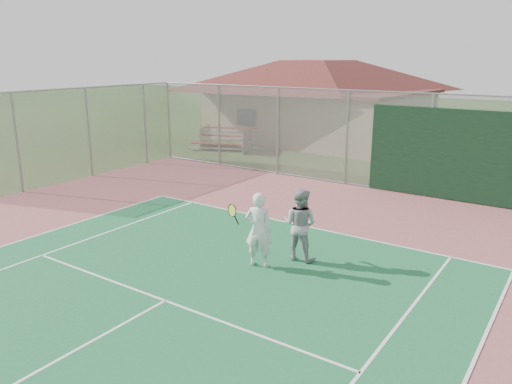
% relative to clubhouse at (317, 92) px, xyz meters
% --- Properties ---
extents(back_fence, '(20.08, 0.11, 3.53)m').
position_rel_clubhouse_xyz_m(back_fence, '(8.89, -8.69, -1.01)').
color(back_fence, gray).
rests_on(back_fence, ground).
extents(side_fence_left, '(0.08, 9.00, 3.50)m').
position_rel_clubhouse_xyz_m(side_fence_left, '(-3.21, -13.17, -0.93)').
color(side_fence_left, gray).
rests_on(side_fence_left, ground).
extents(clubhouse, '(12.99, 9.34, 5.28)m').
position_rel_clubhouse_xyz_m(clubhouse, '(0.00, 0.00, 0.00)').
color(clubhouse, tan).
rests_on(clubhouse, ground).
extents(bleachers, '(3.45, 2.66, 1.08)m').
position_rel_clubhouse_xyz_m(bleachers, '(-2.45, -5.40, -2.11)').
color(bleachers, maroon).
rests_on(bleachers, ground).
extents(player_white_front, '(1.06, 0.68, 1.75)m').
position_rel_clubhouse_xyz_m(player_white_front, '(7.35, -16.81, -1.80)').
color(player_white_front, silver).
rests_on(player_white_front, ground).
extents(player_grey_back, '(0.88, 0.71, 1.73)m').
position_rel_clubhouse_xyz_m(player_grey_back, '(7.93, -15.92, -1.82)').
color(player_grey_back, '#96989A').
rests_on(player_grey_back, ground).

